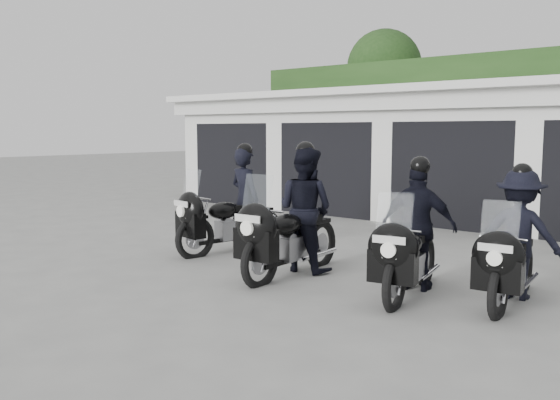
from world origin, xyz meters
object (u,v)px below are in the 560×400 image
Objects in this scene: police_bike_b at (297,217)px; police_bike_d at (516,241)px; police_bike_a at (231,208)px; police_bike_c at (415,234)px.

police_bike_d is at bearing 8.18° from police_bike_b.
police_bike_a is 1.10× the size of police_bike_d.
police_bike_b is at bearing -174.65° from police_bike_d.
police_bike_d is (1.08, 0.45, -0.02)m from police_bike_c.
police_bike_a is at bearing 163.01° from police_bike_c.
police_bike_a reaches higher than police_bike_c.
police_bike_b is at bearing 172.60° from police_bike_c.
police_bike_b is 1.11× the size of police_bike_c.
police_bike_a is 4.60m from police_bike_d.
police_bike_c reaches higher than police_bike_d.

